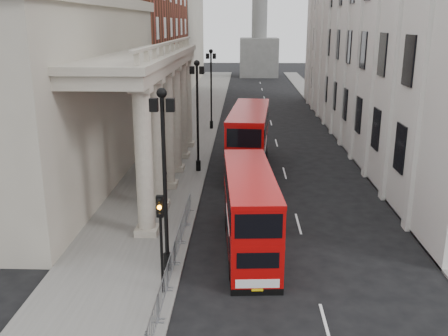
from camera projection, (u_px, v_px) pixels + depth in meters
The scene contains 18 objects.
ground at pixel (168, 322), 19.07m from camera, with size 260.00×260.00×0.00m, color black.
sidewalk_west at pixel (183, 141), 47.95m from camera, with size 6.00×140.00×0.12m, color slate.
sidewalk_east at pixel (356, 143), 47.34m from camera, with size 3.00×140.00×0.12m, color slate.
kerb at pixel (213, 142), 47.84m from camera, with size 0.20×140.00×0.14m, color slate.
portico_building at pixel (54, 97), 35.05m from camera, with size 9.00×28.00×12.00m, color gray.
brick_building at pixel (138, 23), 62.44m from camera, with size 9.00×32.00×22.00m, color maroon.
west_building_far at pixel (173, 29), 93.42m from camera, with size 9.00×30.00×20.00m, color gray.
east_building at pixel (388, 6), 45.69m from camera, with size 8.00×55.00×25.00m, color beige.
lamp_post_south at pixel (164, 169), 21.56m from camera, with size 1.05×0.44×8.32m.
lamp_post_mid at pixel (197, 109), 36.91m from camera, with size 1.05×0.44×8.32m.
lamp_post_north at pixel (211, 83), 52.26m from camera, with size 1.05×0.44×8.32m.
traffic_light at pixel (161, 226), 20.12m from camera, with size 0.28×0.33×4.30m.
crowd_barriers at pixel (167, 278), 21.03m from camera, with size 0.50×18.75×1.10m.
bus_near at pixel (249, 210), 24.75m from camera, with size 2.85×9.41×4.01m.
bus_far at pixel (249, 138), 38.29m from camera, with size 3.48×11.18×4.75m.
pedestrian_a at pixel (163, 178), 33.56m from camera, with size 0.63×0.41×1.71m, color black.
pedestrian_b at pixel (142, 165), 36.45m from camera, with size 0.84×0.66×1.74m, color #282420.
pedestrian_c at pixel (157, 157), 39.02m from camera, with size 0.76×0.49×1.55m, color black.
Camera 1 is at (2.78, -16.57, 11.00)m, focal length 40.00 mm.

